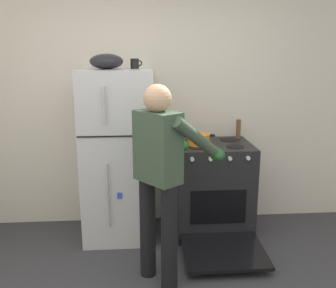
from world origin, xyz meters
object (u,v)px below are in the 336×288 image
coffee_mug (135,64)px  mixing_bowl (106,61)px  stove_range (212,189)px  pepper_mill (238,129)px  refrigerator (118,155)px  person_cook (162,167)px  red_pot (198,139)px

coffee_mug → mixing_bowl: size_ratio=0.36×
stove_range → pepper_mill: 0.69m
stove_range → pepper_mill: bearing=36.0°
pepper_mill → mixing_bowl: size_ratio=0.64×
stove_range → refrigerator: bearing=178.9°
person_cook → pepper_mill: (0.87, 1.04, 0.08)m
person_cook → coffee_mug: size_ratio=14.28×
stove_range → red_pot: (-0.16, -0.03, 0.54)m
stove_range → red_pot: size_ratio=3.87×
person_cook → pepper_mill: bearing=50.3°
coffee_mug → stove_range: bearing=-5.1°
person_cook → red_pot: person_cook is taller
refrigerator → red_pot: bearing=-3.6°
person_cook → pepper_mill: size_ratio=8.05×
pepper_mill → mixing_bowl: 1.51m
red_pot → pepper_mill: size_ratio=1.61×
refrigerator → person_cook: size_ratio=1.04×
coffee_mug → red_pot: bearing=-9.4°
pepper_mill → mixing_bowl: (-1.33, -0.20, 0.70)m
person_cook → mixing_bowl: size_ratio=5.14×
red_pot → pepper_mill: bearing=28.5°
refrigerator → person_cook: (0.38, -0.84, 0.13)m
red_pot → mixing_bowl: size_ratio=1.03×
refrigerator → stove_range: (0.95, -0.02, -0.38)m
person_cook → coffee_mug: coffee_mug is taller
coffee_mug → mixing_bowl: bearing=-169.2°
refrigerator → coffee_mug: size_ratio=14.90×
person_cook → mixing_bowl: bearing=118.8°
person_cook → mixing_bowl: 1.24m
mixing_bowl → refrigerator: bearing=-0.2°
red_pot → refrigerator: bearing=176.4°
refrigerator → mixing_bowl: (-0.08, 0.00, 0.90)m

